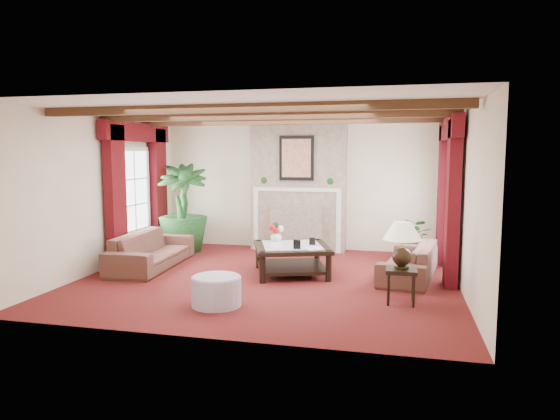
% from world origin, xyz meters
% --- Properties ---
extents(floor, '(6.00, 6.00, 0.00)m').
position_xyz_m(floor, '(0.00, 0.00, 0.00)').
color(floor, '#430C10').
rests_on(floor, ground).
extents(ceiling, '(6.00, 6.00, 0.00)m').
position_xyz_m(ceiling, '(0.00, 0.00, 2.70)').
color(ceiling, white).
rests_on(ceiling, floor).
extents(back_wall, '(6.00, 0.02, 2.70)m').
position_xyz_m(back_wall, '(0.00, 2.75, 1.35)').
color(back_wall, beige).
rests_on(back_wall, ground).
extents(left_wall, '(0.02, 5.50, 2.70)m').
position_xyz_m(left_wall, '(-3.00, 0.00, 1.35)').
color(left_wall, beige).
rests_on(left_wall, ground).
extents(right_wall, '(0.02, 5.50, 2.70)m').
position_xyz_m(right_wall, '(3.00, 0.00, 1.35)').
color(right_wall, beige).
rests_on(right_wall, ground).
extents(ceiling_beams, '(6.00, 3.00, 0.12)m').
position_xyz_m(ceiling_beams, '(0.00, 0.00, 2.64)').
color(ceiling_beams, black).
rests_on(ceiling_beams, ceiling).
extents(fireplace, '(2.00, 0.52, 2.70)m').
position_xyz_m(fireplace, '(0.00, 2.55, 2.70)').
color(fireplace, '#9D8165').
rests_on(fireplace, ground).
extents(french_door_left, '(0.10, 1.10, 2.16)m').
position_xyz_m(french_door_left, '(-2.97, 1.00, 2.13)').
color(french_door_left, white).
rests_on(french_door_left, ground).
extents(french_door_right, '(0.10, 1.10, 2.16)m').
position_xyz_m(french_door_right, '(2.97, 1.00, 2.13)').
color(french_door_right, white).
rests_on(french_door_right, ground).
extents(curtains_left, '(0.20, 2.40, 2.55)m').
position_xyz_m(curtains_left, '(-2.86, 1.00, 2.55)').
color(curtains_left, '#440909').
rests_on(curtains_left, ground).
extents(curtains_right, '(0.20, 2.40, 2.55)m').
position_xyz_m(curtains_right, '(2.86, 1.00, 2.55)').
color(curtains_right, '#440909').
rests_on(curtains_right, ground).
extents(sofa_left, '(2.21, 0.85, 0.84)m').
position_xyz_m(sofa_left, '(-2.27, 0.32, 0.42)').
color(sofa_left, black).
rests_on(sofa_left, ground).
extents(sofa_right, '(2.10, 1.18, 0.75)m').
position_xyz_m(sofa_right, '(2.25, 0.60, 0.38)').
color(sofa_right, black).
rests_on(sofa_right, ground).
extents(potted_palm, '(2.29, 2.54, 1.03)m').
position_xyz_m(potted_palm, '(-2.31, 1.78, 0.51)').
color(potted_palm, black).
rests_on(potted_palm, ground).
extents(small_plant, '(1.39, 1.41, 0.65)m').
position_xyz_m(small_plant, '(2.36, 1.91, 0.33)').
color(small_plant, black).
rests_on(small_plant, ground).
extents(coffee_table, '(1.55, 1.55, 0.50)m').
position_xyz_m(coffee_table, '(0.32, 0.36, 0.25)').
color(coffee_table, black).
rests_on(coffee_table, ground).
extents(side_table, '(0.47, 0.47, 0.49)m').
position_xyz_m(side_table, '(2.11, -0.90, 0.24)').
color(side_table, black).
rests_on(side_table, ground).
extents(ottoman, '(0.67, 0.67, 0.39)m').
position_xyz_m(ottoman, '(-0.31, -1.58, 0.20)').
color(ottoman, '#9B98AC').
rests_on(ottoman, ground).
extents(table_lamp, '(0.52, 0.52, 0.66)m').
position_xyz_m(table_lamp, '(2.11, -0.90, 0.82)').
color(table_lamp, black).
rests_on(table_lamp, side_table).
extents(flower_vase, '(0.27, 0.27, 0.20)m').
position_xyz_m(flower_vase, '(-0.03, 0.66, 0.60)').
color(flower_vase, silver).
rests_on(flower_vase, coffee_table).
extents(book, '(0.24, 0.18, 0.30)m').
position_xyz_m(book, '(0.62, 0.04, 0.65)').
color(book, black).
rests_on(book, coffee_table).
extents(photo_frame_a, '(0.12, 0.02, 0.16)m').
position_xyz_m(photo_frame_a, '(0.48, 0.02, 0.58)').
color(photo_frame_a, black).
rests_on(photo_frame_a, coffee_table).
extents(photo_frame_b, '(0.11, 0.03, 0.14)m').
position_xyz_m(photo_frame_b, '(0.66, 0.42, 0.57)').
color(photo_frame_b, black).
rests_on(photo_frame_b, coffee_table).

